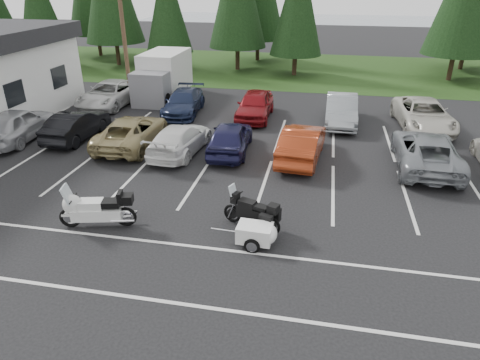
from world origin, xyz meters
name	(u,v)px	position (x,y,z in m)	size (l,w,h in m)	color
ground	(246,197)	(0.00, 0.00, 0.00)	(120.00, 120.00, 0.00)	black
grass_strip	(296,69)	(0.00, 24.00, 0.01)	(80.00, 16.00, 0.01)	#1D3611
lake_water	(339,29)	(4.00, 55.00, 0.00)	(70.00, 50.00, 0.02)	gray
utility_pole	(123,24)	(-10.00, 12.00, 4.70)	(1.60, 0.26, 9.00)	#473321
box_truck	(161,77)	(-8.00, 12.50, 1.45)	(2.40, 5.60, 2.90)	silver
stall_markings	(255,174)	(0.00, 2.00, 0.00)	(32.00, 16.00, 0.01)	silver
conifer_1	(37,1)	(-22.00, 21.20, 5.39)	(3.96, 3.96, 9.22)	#332316
conifer_3	(167,4)	(-10.50, 21.40, 5.27)	(3.87, 3.87, 9.02)	#332316
conifer_5	(298,1)	(0.00, 21.60, 5.63)	(4.14, 4.14, 9.63)	#332316
car_near_0	(17,124)	(-12.24, 3.75, 0.82)	(1.93, 4.79, 1.63)	#ABACAF
car_near_1	(76,125)	(-9.47, 4.50, 0.70)	(1.49, 4.28, 1.41)	black
car_near_2	(132,132)	(-6.36, 4.14, 0.71)	(2.34, 5.08, 1.41)	#918354
car_near_3	(180,139)	(-3.80, 3.73, 0.66)	(1.86, 4.57, 1.33)	white
car_near_4	(230,137)	(-1.54, 4.22, 0.73)	(1.73, 4.30, 1.47)	#18183D
car_near_5	(302,143)	(1.77, 4.04, 0.77)	(1.62, 4.64, 1.53)	maroon
car_near_6	(426,151)	(7.02, 4.19, 0.75)	(2.48, 5.38, 1.49)	gray
car_far_0	(110,94)	(-10.59, 10.35, 0.74)	(2.47, 5.35, 1.49)	silver
car_far_1	(184,102)	(-5.54, 9.63, 0.68)	(1.91, 4.69, 1.36)	#18213D
car_far_2	(255,105)	(-1.27, 9.62, 0.77)	(1.83, 4.54, 1.55)	maroon
car_far_3	(341,110)	(3.55, 9.51, 0.78)	(1.65, 4.72, 1.56)	gray
car_far_4	(424,115)	(7.85, 9.56, 0.76)	(2.51, 5.44, 1.51)	beige
touring_motorcycle	(96,206)	(-4.39, -2.99, 0.77)	(2.77, 0.85, 1.53)	silver
cargo_trailer	(255,235)	(0.83, -3.04, 0.36)	(1.54, 0.87, 0.71)	white
adventure_motorcycle	(251,209)	(0.56, -2.10, 0.71)	(2.33, 0.81, 1.42)	black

